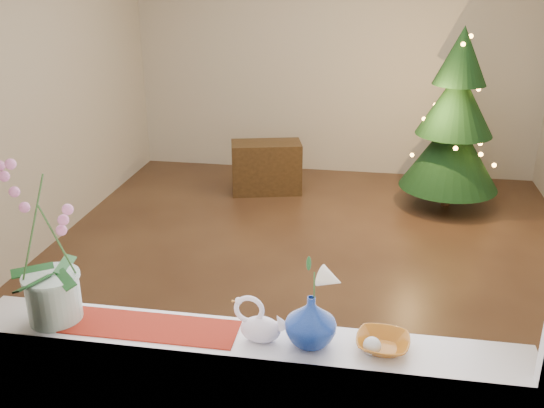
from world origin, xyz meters
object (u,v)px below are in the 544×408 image
(orchid_pot, at_px, (46,245))
(amber_dish, at_px, (383,344))
(blue_vase, at_px, (311,317))
(side_table, at_px, (266,167))
(swan, at_px, (261,320))
(xmas_tree, at_px, (455,120))
(paperweight, at_px, (372,346))

(orchid_pot, bearing_deg, amber_dish, 0.60)
(blue_vase, relative_size, amber_dish, 1.37)
(side_table, bearing_deg, swan, -94.33)
(blue_vase, distance_m, amber_dish, 0.29)
(orchid_pot, distance_m, side_table, 4.16)
(swan, relative_size, side_table, 0.29)
(swan, bearing_deg, xmas_tree, 79.38)
(orchid_pot, bearing_deg, xmas_tree, 63.27)
(orchid_pot, xyz_separation_m, xmas_tree, (1.99, 3.95, -0.38))
(orchid_pot, distance_m, blue_vase, 1.06)
(orchid_pot, relative_size, blue_vase, 2.87)
(paperweight, distance_m, xmas_tree, 4.04)
(paperweight, xyz_separation_m, xmas_tree, (0.72, 3.97, -0.08))
(swan, height_order, amber_dish, swan)
(side_table, bearing_deg, xmas_tree, -17.03)
(swan, distance_m, amber_dish, 0.47)
(swan, distance_m, xmas_tree, 4.12)
(paperweight, bearing_deg, xmas_tree, 79.67)
(orchid_pot, bearing_deg, side_table, 88.03)
(blue_vase, height_order, side_table, blue_vase)
(swan, bearing_deg, paperweight, 3.39)
(orchid_pot, relative_size, side_table, 0.93)
(xmas_tree, bearing_deg, amber_dish, -99.86)
(swan, relative_size, blue_vase, 0.91)
(amber_dish, bearing_deg, blue_vase, -177.44)
(paperweight, distance_m, side_table, 4.27)
(paperweight, xyz_separation_m, amber_dish, (0.04, 0.04, -0.01))
(blue_vase, xyz_separation_m, amber_dish, (0.27, 0.01, -0.10))
(amber_dish, bearing_deg, side_table, 106.15)
(orchid_pot, distance_m, xmas_tree, 4.44)
(swan, xyz_separation_m, side_table, (-0.71, 4.05, -0.74))
(orchid_pot, relative_size, xmas_tree, 0.38)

